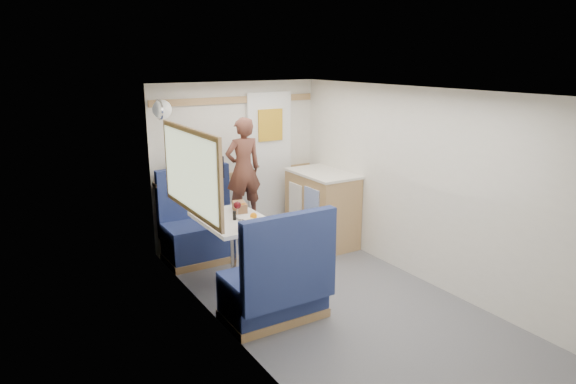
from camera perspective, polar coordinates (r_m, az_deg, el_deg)
floor at (r=4.96m, az=6.25°, el=-12.73°), size 4.50×4.50×0.00m
ceiling at (r=4.41m, az=6.98°, el=11.00°), size 4.50×4.50×0.00m
wall_back at (r=6.46m, az=-5.69°, el=3.24°), size 2.20×0.02×2.00m
wall_left at (r=4.03m, az=-5.91°, el=-3.85°), size 0.02×4.50×2.00m
wall_right at (r=5.31m, az=16.04°, el=0.21°), size 0.02×4.50×2.00m
oak_trim_low at (r=6.47m, az=-5.58°, el=1.91°), size 2.15×0.02×0.08m
oak_trim_high at (r=6.33m, az=-5.79°, el=10.15°), size 2.15×0.02×0.08m
side_window at (r=4.87m, az=-10.85°, el=2.26°), size 0.04×1.30×0.72m
rear_door at (r=6.63m, az=-2.06°, el=3.37°), size 0.62×0.12×1.86m
dinette_table at (r=5.21m, az=-6.05°, el=-4.55°), size 0.62×0.92×0.72m
bench_far at (r=6.05m, az=-9.50°, el=-4.57°), size 0.90×0.59×1.05m
bench_near at (r=4.60m, az=-1.27°, el=-10.76°), size 0.90×0.59×1.05m
ledge at (r=6.12m, az=-10.63°, el=1.26°), size 0.90×0.14×0.04m
dome_light at (r=5.60m, az=-13.82°, el=8.90°), size 0.20×0.20×0.20m
galley_counter at (r=6.40m, az=3.79°, el=-1.75°), size 0.57×0.92×0.92m
person at (r=5.89m, az=-4.99°, el=2.56°), size 0.44×0.29×1.18m
duffel_bag at (r=6.12m, az=-9.88°, el=2.73°), size 0.57×0.32×0.26m
tray at (r=5.10m, az=-3.79°, el=-3.00°), size 0.28×0.35×0.02m
orange_fruit at (r=5.04m, az=-3.85°, el=-2.68°), size 0.07×0.07×0.07m
cheese_block at (r=4.94m, az=-4.21°, el=-3.26°), size 0.12×0.10×0.04m
wine_glass at (r=5.14m, az=-5.65°, el=-1.55°), size 0.08×0.08×0.17m
tumbler_left at (r=4.78m, az=-5.22°, el=-3.72°), size 0.06×0.06×0.10m
tumbler_mid at (r=5.26m, az=-8.93°, el=-2.11°), size 0.06×0.06×0.10m
beer_glass at (r=5.32m, az=-5.00°, el=-1.82°), size 0.06×0.06×0.09m
pepper_grinder at (r=5.10m, az=-5.97°, el=-2.62°), size 0.03×0.03×0.09m
bread_loaf at (r=5.38m, az=-5.39°, el=-1.66°), size 0.17×0.25×0.09m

